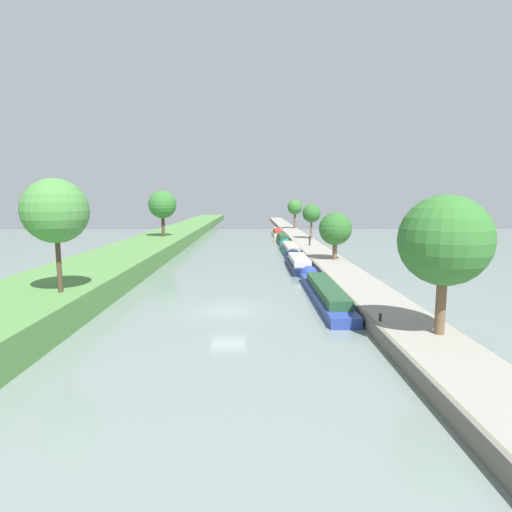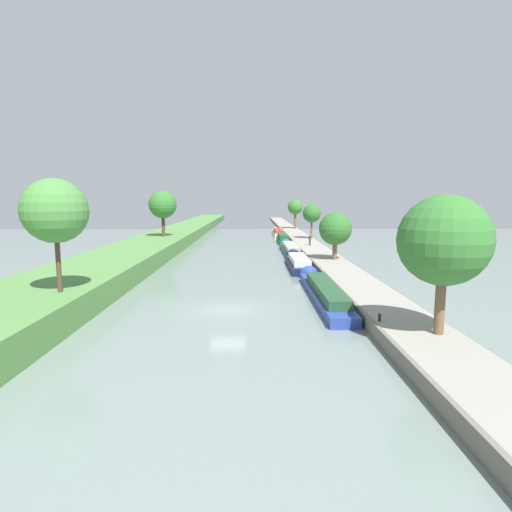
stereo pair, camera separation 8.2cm
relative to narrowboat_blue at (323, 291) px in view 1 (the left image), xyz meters
name	(u,v)px [view 1 (the left image)]	position (x,y,z in m)	size (l,w,h in m)	color
ground_plane	(228,310)	(-7.41, -3.67, -0.57)	(160.00, 160.00, 0.00)	slate
left_grassy_bank	(45,297)	(-20.37, -3.67, 0.39)	(8.29, 260.00, 1.92)	#518442
right_towpath	(379,304)	(3.39, -3.67, -0.15)	(3.97, 260.00, 0.84)	gray
stone_quay	(350,304)	(1.28, -3.67, -0.13)	(0.25, 260.00, 0.89)	#6B665B
narrowboat_blue	(323,291)	(0.00, 0.00, 0.00)	(1.94, 16.47, 1.95)	#283D93
narrowboat_navy	(298,262)	(-0.39, 14.87, 0.02)	(2.20, 11.61, 2.11)	#141E42
narrowboat_teal	(290,249)	(-0.07, 28.29, -0.01)	(2.10, 15.02, 2.03)	#195B60
narrowboat_green	(283,239)	(-0.04, 42.84, 0.06)	(1.82, 11.95, 2.09)	#1E6033
narrowboat_cream	(277,233)	(-0.12, 57.76, 0.01)	(1.88, 13.90, 1.91)	beige
tree_rightbank_near	(445,241)	(4.09, -11.51, 5.17)	(4.65, 4.65, 7.26)	brown
tree_rightbank_midnear	(335,229)	(3.97, 15.39, 3.83)	(3.79, 3.79, 5.49)	brown
tree_rightbank_midfar	(312,214)	(4.91, 40.97, 4.72)	(3.22, 3.22, 6.10)	brown
tree_rightbank_far	(295,207)	(4.68, 67.00, 5.29)	(3.57, 3.57, 6.90)	brown
tree_leftbank_downstream	(55,211)	(-18.01, -6.23, 6.53)	(4.06, 4.06, 7.23)	#4C3828
tree_leftbank_upstream	(162,205)	(-19.80, 33.69, 6.40)	(4.40, 4.40, 7.29)	#4C3828
person_walking	(310,240)	(3.16, 30.39, 1.14)	(0.34, 0.34, 1.66)	#282D42
mooring_bollard_near	(380,317)	(1.70, -9.22, 0.49)	(0.16, 0.16, 0.45)	black
mooring_bollard_far	(283,228)	(1.70, 64.45, 0.49)	(0.16, 0.16, 0.45)	black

